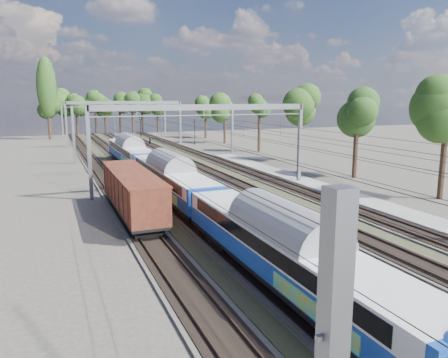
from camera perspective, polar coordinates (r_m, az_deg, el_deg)
name	(u,v)px	position (r m, az deg, el deg)	size (l,w,h in m)	color
ground	(437,325)	(21.87, 26.04, -16.76)	(220.00, 220.00, 0.00)	#47423A
track_bed	(168,169)	(60.32, -7.31, 1.36)	(21.00, 130.00, 0.34)	#47423A
platform	(359,199)	(43.42, 17.20, -2.56)	(3.00, 70.00, 0.30)	gray
catenary	(156,120)	(67.18, -8.85, 7.66)	(25.65, 130.00, 9.00)	gray
tree_belt	(133,104)	(112.22, -11.77, 9.51)	(40.41, 99.95, 11.68)	black
poplar	(47,88)	(110.65, -22.16, 10.95)	(4.40, 4.40, 19.04)	black
emu_train	(171,174)	(41.21, -6.89, 0.71)	(3.08, 65.13, 4.51)	black
freight_boxcar	(132,191)	(35.96, -11.90, -1.57)	(2.94, 14.20, 3.66)	black
worker	(150,141)	(92.16, -9.65, 4.96)	(0.65, 0.43, 1.79)	black
signal_near	(141,128)	(83.70, -10.83, 6.51)	(0.41, 0.37, 6.34)	black
signal_far	(195,129)	(91.54, -3.87, 6.54)	(0.36, 0.33, 5.16)	black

